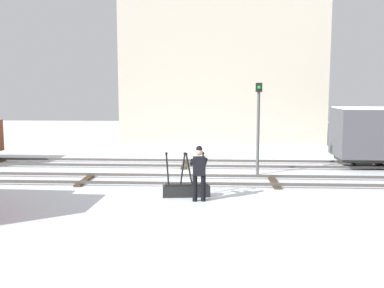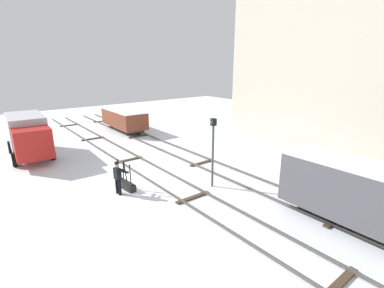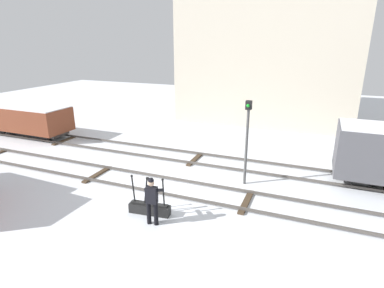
{
  "view_description": "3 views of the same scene",
  "coord_description": "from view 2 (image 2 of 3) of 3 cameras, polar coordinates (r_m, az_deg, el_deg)",
  "views": [
    {
      "loc": [
        1.34,
        -16.0,
        3.49
      ],
      "look_at": [
        0.42,
        1.6,
        1.24
      ],
      "focal_mm": 41.36,
      "sensor_mm": 36.0,
      "label": 1
    },
    {
      "loc": [
        13.24,
        -7.67,
        6.31
      ],
      "look_at": [
        -0.38,
        3.0,
        1.33
      ],
      "focal_mm": 26.19,
      "sensor_mm": 36.0,
      "label": 2
    },
    {
      "loc": [
        5.58,
        -10.78,
        5.97
      ],
      "look_at": [
        0.39,
        2.15,
        1.36
      ],
      "focal_mm": 29.17,
      "sensor_mm": 36.0,
      "label": 3
    }
  ],
  "objects": [
    {
      "name": "ground_plane",
      "position": [
        16.55,
        -7.42,
        -6.51
      ],
      "size": [
        60.0,
        60.0,
        0.0
      ],
      "primitive_type": "plane",
      "color": "silver"
    },
    {
      "name": "track_main_line",
      "position": [
        16.51,
        -7.44,
        -6.17
      ],
      "size": [
        44.0,
        1.94,
        0.18
      ],
      "color": "#4C4742",
      "rests_on": "ground_plane"
    },
    {
      "name": "track_siding_near",
      "position": [
        18.42,
        2.06,
        -3.64
      ],
      "size": [
        44.0,
        1.94,
        0.18
      ],
      "color": "#4C4742",
      "rests_on": "ground_plane"
    },
    {
      "name": "switch_lever_frame",
      "position": [
        15.23,
        -13.43,
        -7.87
      ],
      "size": [
        1.55,
        0.52,
        1.45
      ],
      "rotation": [
        0.0,
        0.0,
        0.11
      ],
      "color": "black",
      "rests_on": "ground_plane"
    },
    {
      "name": "rail_worker",
      "position": [
        14.39,
        -14.84,
        -6.28
      ],
      "size": [
        0.59,
        0.68,
        1.73
      ],
      "rotation": [
        0.0,
        0.0,
        0.11
      ],
      "color": "black",
      "rests_on": "ground_plane"
    },
    {
      "name": "delivery_truck",
      "position": [
        22.28,
        -30.37,
        1.69
      ],
      "size": [
        6.04,
        2.66,
        2.88
      ],
      "rotation": [
        0.0,
        0.0,
        -0.04
      ],
      "color": "#B21E19",
      "rests_on": "ground_plane"
    },
    {
      "name": "signal_post",
      "position": [
        14.38,
        4.27,
        -0.33
      ],
      "size": [
        0.24,
        0.32,
        3.68
      ],
      "color": "#4C4C4C",
      "rests_on": "ground_plane"
    },
    {
      "name": "apartment_building",
      "position": [
        24.83,
        25.27,
        14.15
      ],
      "size": [
        12.94,
        7.07,
        12.24
      ],
      "color": "beige",
      "rests_on": "ground_plane"
    },
    {
      "name": "freight_car_mid_siding",
      "position": [
        27.8,
        -13.66,
        4.99
      ],
      "size": [
        5.73,
        2.26,
        2.03
      ],
      "rotation": [
        0.0,
        0.0,
        -0.01
      ],
      "color": "#2D2B28",
      "rests_on": "ground_plane"
    },
    {
      "name": "freight_car_back_track",
      "position": [
        12.68,
        32.21,
        -8.86
      ],
      "size": [
        6.3,
        2.34,
        2.64
      ],
      "rotation": [
        0.0,
        0.0,
        -0.01
      ],
      "color": "#2D2B28",
      "rests_on": "ground_plane"
    }
  ]
}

